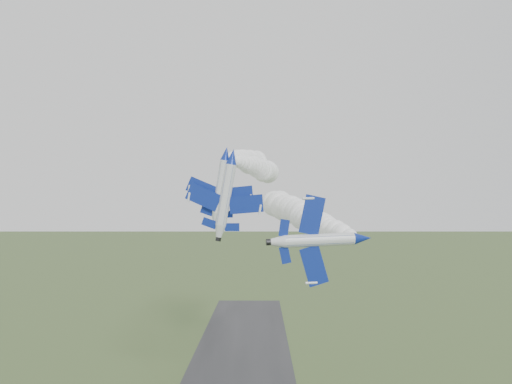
% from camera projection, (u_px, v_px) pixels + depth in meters
% --- Properties ---
extents(jet_lead, '(3.17, 11.54, 9.53)m').
position_uv_depth(jet_lead, '(363.00, 238.00, 61.38)').
color(jet_lead, silver).
extents(smoke_trail_jet_lead, '(15.34, 71.64, 5.93)m').
position_uv_depth(smoke_trail_jet_lead, '(300.00, 214.00, 99.16)').
color(smoke_trail_jet_lead, white).
extents(jet_pair_left, '(10.33, 12.44, 3.30)m').
position_uv_depth(jet_pair_left, '(226.00, 153.00, 87.41)').
color(jet_pair_left, silver).
extents(smoke_trail_jet_pair_left, '(11.19, 56.13, 5.55)m').
position_uv_depth(smoke_trail_jet_pair_left, '(247.00, 161.00, 118.01)').
color(smoke_trail_jet_pair_left, white).
extents(jet_pair_right, '(11.87, 14.33, 3.88)m').
position_uv_depth(jet_pair_right, '(232.00, 156.00, 86.76)').
color(jet_pair_right, silver).
extents(smoke_trail_jet_pair_right, '(12.06, 67.75, 5.56)m').
position_uv_depth(smoke_trail_jet_pair_right, '(258.00, 168.00, 123.91)').
color(smoke_trail_jet_pair_right, white).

